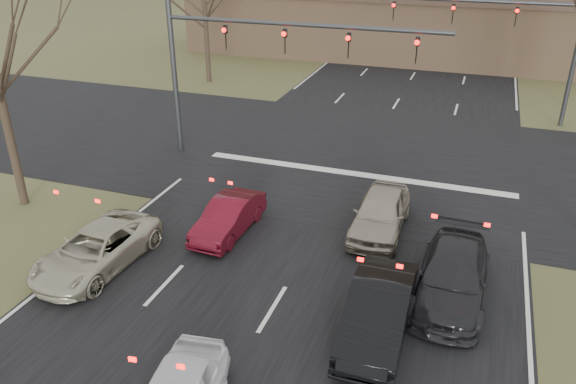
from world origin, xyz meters
name	(u,v)px	position (x,y,z in m)	size (l,w,h in m)	color
ground	(228,383)	(0.00, 0.00, 0.00)	(360.00, 360.00, 0.00)	#484826
road_main	(449,17)	(0.00, 60.00, 0.01)	(14.00, 300.00, 0.02)	black
road_cross	(364,157)	(0.00, 15.00, 0.01)	(200.00, 14.00, 0.02)	black
building	(454,24)	(2.00, 38.00, 2.67)	(42.40, 10.40, 5.30)	#876649
mast_arm_near	(239,48)	(-5.23, 13.00, 5.07)	(12.12, 0.24, 8.00)	#383A3D
mast_arm_far	(521,27)	(6.18, 23.00, 5.02)	(11.12, 0.24, 8.00)	#383A3D
car_silver_suv	(97,249)	(-6.00, 3.22, 0.64)	(2.14, 4.64, 1.29)	#B5AF93
car_black_hatch	(378,312)	(3.00, 2.94, 0.73)	(1.54, 4.43, 1.46)	black
car_charcoal_sedan	(452,277)	(4.70, 5.30, 0.70)	(1.96, 4.81, 1.40)	black
car_red_ahead	(228,217)	(-3.00, 6.58, 0.61)	(1.30, 3.73, 1.23)	#4E0B16
car_silver_ahead	(380,213)	(1.99, 8.44, 0.73)	(1.73, 4.30, 1.47)	#A69B86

